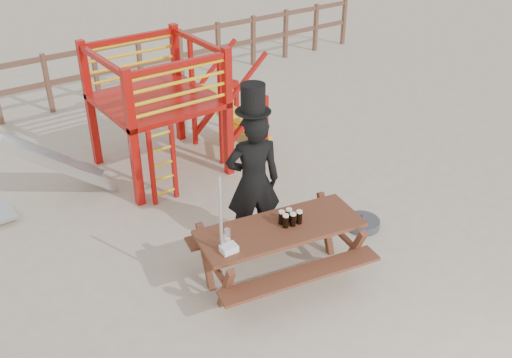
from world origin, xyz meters
name	(u,v)px	position (x,y,z in m)	size (l,w,h in m)	color
ground	(289,288)	(0.00, 0.00, 0.00)	(60.00, 60.00, 0.00)	#BDAC93
back_fence	(71,72)	(0.00, 7.00, 0.74)	(15.09, 0.09, 1.20)	brown
playground_fort	(154,109)	(0.12, 3.58, 1.07)	(4.71, 1.84, 2.10)	#A8100B
picnic_table	(280,246)	(0.03, 0.23, 0.48)	(2.19, 1.71, 0.76)	brown
man_with_hat	(253,178)	(0.18, 0.98, 1.02)	(0.82, 0.69, 2.27)	black
metal_pole	(222,244)	(-0.78, 0.24, 0.85)	(0.04, 0.04, 1.71)	#B2B2B7
parasol_base	(362,223)	(1.65, 0.41, 0.06)	(0.49, 0.49, 0.21)	#3B3B40
paper_bag	(229,249)	(-0.72, 0.19, 0.80)	(0.18, 0.14, 0.08)	white
stout_pints	(290,218)	(0.15, 0.21, 0.85)	(0.25, 0.19, 0.17)	black
empty_glasses	(226,239)	(-0.67, 0.33, 0.83)	(0.17, 0.16, 0.15)	silver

